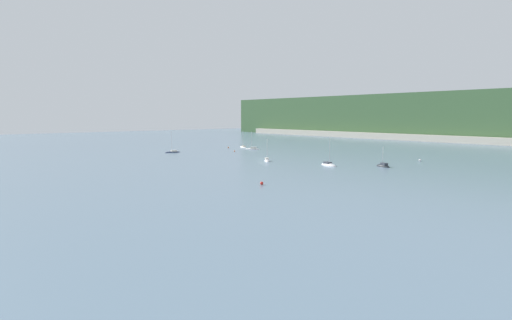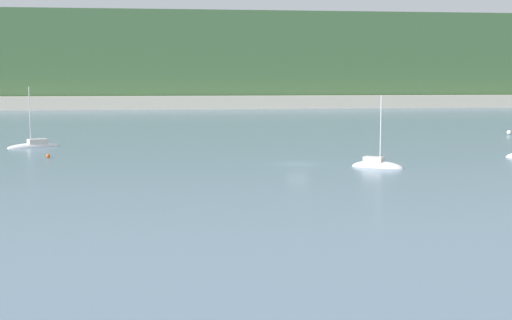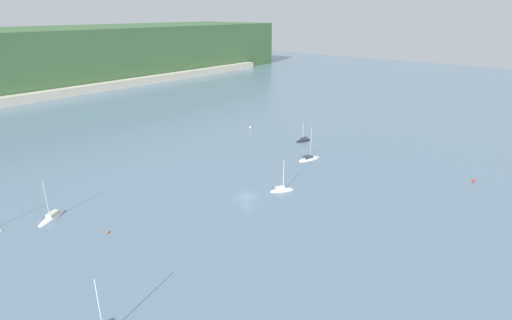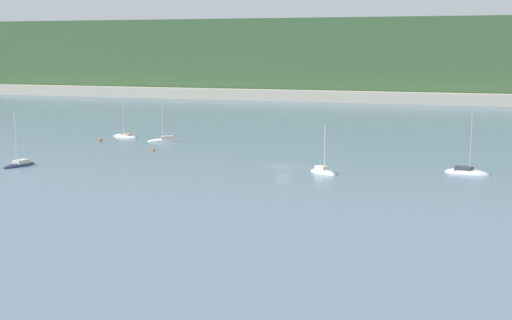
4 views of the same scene
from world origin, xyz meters
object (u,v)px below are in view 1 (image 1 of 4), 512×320
at_px(sailboat_1, 243,147).
at_px(sailboat_3, 173,152).
at_px(sailboat_2, 329,165).
at_px(mooring_buoy_2, 228,147).
at_px(sailboat_4, 383,166).
at_px(mooring_buoy_1, 262,183).
at_px(mooring_buoy_3, 235,151).
at_px(sailboat_0, 267,161).
at_px(sailboat_5, 253,149).
at_px(mooring_buoy_0, 420,160).

height_order(sailboat_1, sailboat_3, sailboat_3).
relative_size(sailboat_2, mooring_buoy_2, 17.07).
bearing_deg(sailboat_4, sailboat_3, 34.24).
height_order(sailboat_2, mooring_buoy_1, sailboat_2).
xyz_separation_m(sailboat_1, sailboat_4, (93.30, -14.99, 0.03)).
bearing_deg(mooring_buoy_3, sailboat_2, -7.02).
bearing_deg(sailboat_0, sailboat_4, 62.18).
bearing_deg(sailboat_5, mooring_buoy_2, -8.11).
relative_size(sailboat_3, sailboat_5, 1.07).
height_order(sailboat_1, sailboat_4, sailboat_1).
bearing_deg(sailboat_5, sailboat_3, 47.47).
xyz_separation_m(sailboat_1, mooring_buoy_2, (-1.74, -8.56, 0.24)).
relative_size(sailboat_3, sailboat_4, 1.35).
bearing_deg(sailboat_0, sailboat_5, -178.60).
bearing_deg(mooring_buoy_0, sailboat_0, -131.13).
xyz_separation_m(sailboat_4, sailboat_5, (-81.12, 11.32, 0.03)).
bearing_deg(sailboat_1, sailboat_0, 163.79).
relative_size(sailboat_4, mooring_buoy_2, 11.65).
bearing_deg(sailboat_4, mooring_buoy_2, 13.35).
bearing_deg(mooring_buoy_1, sailboat_3, 164.19).
height_order(sailboat_0, sailboat_5, sailboat_5).
height_order(sailboat_0, mooring_buoy_1, sailboat_0).
distance_m(mooring_buoy_0, mooring_buoy_1, 78.48).
bearing_deg(sailboat_0, sailboat_2, 52.80).
relative_size(sailboat_5, mooring_buoy_0, 11.44).
relative_size(sailboat_3, mooring_buoy_2, 15.69).
bearing_deg(sailboat_0, mooring_buoy_2, -167.69).
distance_m(sailboat_4, mooring_buoy_0, 24.51).
bearing_deg(sailboat_3, sailboat_0, 110.24).
distance_m(sailboat_4, mooring_buoy_3, 76.77).
relative_size(sailboat_1, mooring_buoy_0, 11.39).
relative_size(sailboat_0, sailboat_4, 1.19).
distance_m(sailboat_3, sailboat_5, 40.80).
bearing_deg(sailboat_5, mooring_buoy_1, 113.62).
height_order(sailboat_0, sailboat_3, sailboat_3).
relative_size(mooring_buoy_0, mooring_buoy_1, 1.03).
bearing_deg(mooring_buoy_3, mooring_buoy_1, -33.37).
bearing_deg(sailboat_4, sailboat_1, 8.09).
bearing_deg(mooring_buoy_3, mooring_buoy_2, 151.24).
height_order(sailboat_5, mooring_buoy_1, sailboat_5).
bearing_deg(sailboat_4, sailboat_2, 56.51).
bearing_deg(sailboat_5, mooring_buoy_0, 161.75).
bearing_deg(sailboat_2, mooring_buoy_2, -176.10).
bearing_deg(sailboat_1, mooring_buoy_1, 158.21).
height_order(mooring_buoy_1, mooring_buoy_3, mooring_buoy_1).
bearing_deg(sailboat_1, sailboat_4, -174.36).
distance_m(mooring_buoy_1, mooring_buoy_3, 91.49).
xyz_separation_m(sailboat_5, mooring_buoy_2, (-13.92, -4.89, 0.19)).
xyz_separation_m(sailboat_2, mooring_buoy_1, (13.63, -42.60, 0.31)).
relative_size(mooring_buoy_1, mooring_buoy_3, 1.56).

